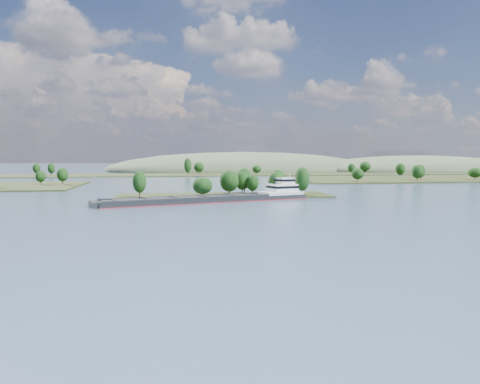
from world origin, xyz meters
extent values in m
plane|color=#3D576A|center=(0.00, 120.00, 0.00)|extent=(1800.00, 1800.00, 0.00)
cube|color=#252E14|center=(0.00, 180.00, 0.00)|extent=(100.00, 30.00, 1.20)
cylinder|color=black|center=(23.23, 170.79, 2.43)|extent=(0.50, 0.50, 3.65)
ellipsoid|color=black|center=(23.23, 170.79, 7.07)|extent=(7.26, 7.26, 9.39)
cylinder|color=black|center=(11.67, 190.24, 2.60)|extent=(0.50, 0.50, 4.01)
ellipsoid|color=black|center=(11.67, 190.24, 7.70)|extent=(7.27, 7.27, 10.30)
cylinder|color=black|center=(2.06, 173.90, 2.53)|extent=(0.50, 0.50, 3.87)
ellipsoid|color=black|center=(2.06, 173.90, 7.45)|extent=(8.83, 8.83, 9.95)
cylinder|color=black|center=(9.86, 185.50, 2.37)|extent=(0.50, 0.50, 3.53)
ellipsoid|color=black|center=(9.86, 185.50, 6.86)|extent=(6.86, 6.86, 9.08)
cylinder|color=black|center=(-10.61, 168.37, 2.06)|extent=(0.50, 0.50, 2.93)
ellipsoid|color=black|center=(-10.61, 168.37, 5.79)|extent=(8.86, 8.86, 7.53)
cylinder|color=black|center=(-38.32, 173.43, 2.51)|extent=(0.50, 0.50, 3.83)
ellipsoid|color=black|center=(-38.32, 173.43, 7.38)|extent=(6.04, 6.04, 9.84)
cylinder|color=black|center=(14.20, 181.69, 2.14)|extent=(0.50, 0.50, 3.07)
ellipsoid|color=black|center=(14.20, 181.69, 6.04)|extent=(6.00, 6.00, 7.90)
cylinder|color=black|center=(39.94, 187.23, 2.68)|extent=(0.50, 0.50, 4.15)
ellipsoid|color=black|center=(39.94, 187.23, 7.95)|extent=(6.46, 6.46, 10.67)
cylinder|color=black|center=(36.18, 171.99, 2.74)|extent=(0.50, 0.50, 4.28)
ellipsoid|color=black|center=(36.18, 171.99, 8.18)|extent=(6.54, 6.54, 11.00)
cylinder|color=black|center=(27.87, 186.50, 2.49)|extent=(0.50, 0.50, 3.79)
ellipsoid|color=black|center=(27.87, 186.50, 7.31)|extent=(6.92, 6.92, 9.74)
cylinder|color=black|center=(-91.71, 268.60, 2.51)|extent=(0.50, 0.50, 3.42)
ellipsoid|color=black|center=(-91.71, 268.60, 6.86)|extent=(6.97, 6.97, 8.80)
cylinder|color=black|center=(-105.08, 269.66, 2.20)|extent=(0.50, 0.50, 2.79)
ellipsoid|color=black|center=(-105.08, 269.66, 5.74)|extent=(6.13, 6.13, 7.18)
cylinder|color=black|center=(103.08, 268.07, 2.30)|extent=(0.50, 0.50, 3.00)
ellipsoid|color=black|center=(103.08, 268.07, 6.12)|extent=(8.29, 8.29, 7.72)
cylinder|color=black|center=(199.32, 278.92, 2.25)|extent=(0.50, 0.50, 2.90)
ellipsoid|color=black|center=(199.32, 278.92, 5.94)|extent=(10.03, 10.03, 7.46)
cylinder|color=black|center=(146.36, 266.40, 2.67)|extent=(0.50, 0.50, 3.73)
ellipsoid|color=black|center=(146.36, 266.40, 7.41)|extent=(7.90, 7.90, 9.60)
cylinder|color=black|center=(155.46, 278.00, 2.61)|extent=(0.50, 0.50, 3.62)
ellipsoid|color=black|center=(155.46, 278.00, 7.21)|extent=(5.98, 5.98, 9.30)
cylinder|color=black|center=(160.27, 317.77, 2.69)|extent=(0.50, 0.50, 3.79)
ellipsoid|color=black|center=(160.27, 317.77, 7.51)|extent=(7.69, 7.69, 9.74)
cube|color=#252E14|center=(0.00, 400.00, 0.00)|extent=(900.00, 60.00, 1.20)
cylinder|color=black|center=(-142.36, 400.02, 2.40)|extent=(0.50, 0.50, 3.61)
ellipsoid|color=black|center=(-142.36, 400.02, 6.99)|extent=(6.57, 6.57, 9.28)
cylinder|color=black|center=(144.03, 380.79, 2.28)|extent=(0.50, 0.50, 3.37)
ellipsoid|color=black|center=(144.03, 380.79, 6.56)|extent=(7.37, 7.37, 8.65)
cylinder|color=black|center=(2.21, 405.67, 2.47)|extent=(0.50, 0.50, 3.74)
ellipsoid|color=black|center=(2.21, 405.67, 7.23)|extent=(9.50, 9.50, 9.62)
cylinder|color=black|center=(173.14, 416.72, 2.44)|extent=(0.50, 0.50, 3.68)
ellipsoid|color=black|center=(173.14, 416.72, 7.12)|extent=(11.10, 11.10, 9.46)
cylinder|color=black|center=(-129.07, 397.07, 2.44)|extent=(0.50, 0.50, 3.69)
ellipsoid|color=black|center=(-129.07, 397.07, 7.13)|extent=(6.37, 6.37, 9.48)
cylinder|color=black|center=(55.48, 391.66, 2.02)|extent=(0.50, 0.50, 2.83)
ellipsoid|color=black|center=(55.48, 391.66, 5.62)|extent=(8.55, 8.55, 7.29)
cylinder|color=black|center=(-9.07, 380.87, 3.12)|extent=(0.50, 0.50, 5.03)
ellipsoid|color=black|center=(-9.07, 380.87, 9.52)|extent=(6.74, 6.74, 12.95)
ellipsoid|color=#455439|center=(260.00, 470.00, 0.00)|extent=(260.00, 140.00, 36.00)
ellipsoid|color=#455439|center=(60.00, 500.00, 0.00)|extent=(320.00, 160.00, 44.00)
cube|color=black|center=(-9.19, 154.98, 0.56)|extent=(89.04, 38.08, 2.47)
cube|color=maroon|center=(-9.19, 154.98, 0.06)|extent=(89.32, 38.36, 0.28)
cube|color=black|center=(-19.43, 157.49, 2.13)|extent=(66.49, 21.65, 0.90)
cube|color=black|center=(-16.07, 147.00, 2.13)|extent=(66.49, 21.65, 0.90)
cube|color=black|center=(-17.75, 152.24, 1.97)|extent=(67.29, 30.17, 0.34)
cube|color=black|center=(-41.30, 144.71, 2.30)|extent=(12.44, 11.86, 0.39)
cube|color=black|center=(-29.52, 148.48, 2.30)|extent=(12.44, 11.86, 0.39)
cube|color=black|center=(-17.75, 152.24, 2.30)|extent=(12.44, 11.86, 0.39)
cube|color=black|center=(-5.98, 156.01, 2.30)|extent=(12.44, 11.86, 0.39)
cube|color=black|center=(5.79, 159.77, 2.30)|extent=(12.44, 11.86, 0.39)
cube|color=black|center=(-52.53, 141.12, 1.01)|extent=(6.29, 10.66, 2.25)
cylinder|color=black|center=(-51.46, 141.46, 2.58)|extent=(0.34, 0.34, 2.47)
cube|color=silver|center=(23.99, 165.59, 2.47)|extent=(20.41, 15.75, 1.35)
cube|color=silver|center=(25.06, 165.93, 4.72)|extent=(13.44, 11.98, 3.37)
cube|color=black|center=(25.06, 165.93, 5.17)|extent=(13.72, 12.27, 1.01)
cube|color=silver|center=(26.13, 166.27, 7.64)|extent=(8.47, 8.47, 2.47)
cube|color=black|center=(26.13, 166.27, 8.09)|extent=(8.76, 8.76, 0.90)
cube|color=silver|center=(26.13, 166.27, 8.99)|extent=(9.04, 9.04, 0.22)
cylinder|color=silver|center=(28.80, 167.13, 10.34)|extent=(0.28, 0.28, 2.92)
cylinder|color=black|center=(20.82, 168.12, 9.21)|extent=(0.71, 0.71, 1.35)
camera|label=1|loc=(-24.72, -38.13, 19.97)|focal=35.00mm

